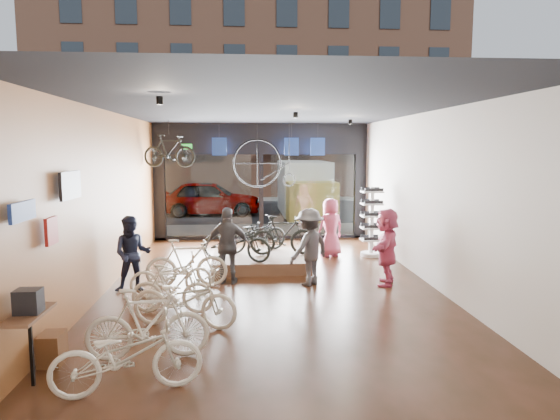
{
  "coord_description": "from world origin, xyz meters",
  "views": [
    {
      "loc": [
        -0.61,
        -10.47,
        2.99
      ],
      "look_at": [
        0.28,
        1.4,
        1.52
      ],
      "focal_mm": 32.0,
      "sensor_mm": 36.0,
      "label": 1
    }
  ],
  "objects": [
    {
      "name": "ground_plane",
      "position": [
        0.0,
        0.0,
        -0.02
      ],
      "size": [
        7.0,
        12.0,
        0.04
      ],
      "primitive_type": "cube",
      "color": "black",
      "rests_on": "ground"
    },
    {
      "name": "ceiling",
      "position": [
        0.0,
        0.0,
        3.82
      ],
      "size": [
        7.0,
        12.0,
        0.04
      ],
      "primitive_type": "cube",
      "color": "black",
      "rests_on": "ground"
    },
    {
      "name": "wall_left",
      "position": [
        -3.52,
        0.0,
        1.9
      ],
      "size": [
        0.04,
        12.0,
        3.8
      ],
      "primitive_type": "cube",
      "color": "#AB6635",
      "rests_on": "ground"
    },
    {
      "name": "wall_right",
      "position": [
        3.52,
        0.0,
        1.9
      ],
      "size": [
        0.04,
        12.0,
        3.8
      ],
      "primitive_type": "cube",
      "color": "beige",
      "rests_on": "ground"
    },
    {
      "name": "wall_back",
      "position": [
        0.0,
        -6.02,
        1.9
      ],
      "size": [
        7.0,
        0.04,
        3.8
      ],
      "primitive_type": "cube",
      "color": "beige",
      "rests_on": "ground"
    },
    {
      "name": "storefront",
      "position": [
        0.0,
        6.0,
        1.9
      ],
      "size": [
        7.0,
        0.26,
        3.8
      ],
      "primitive_type": null,
      "color": "black",
      "rests_on": "ground"
    },
    {
      "name": "exit_sign",
      "position": [
        -2.4,
        5.88,
        3.05
      ],
      "size": [
        0.35,
        0.06,
        0.18
      ],
      "primitive_type": "cube",
      "color": "#198C26",
      "rests_on": "storefront"
    },
    {
      "name": "street_road",
      "position": [
        0.0,
        15.0,
        -0.01
      ],
      "size": [
        30.0,
        18.0,
        0.02
      ],
      "primitive_type": "cube",
      "color": "black",
      "rests_on": "ground"
    },
    {
      "name": "sidewalk_near",
      "position": [
        0.0,
        7.2,
        0.06
      ],
      "size": [
        30.0,
        2.4,
        0.12
      ],
      "primitive_type": "cube",
      "color": "slate",
      "rests_on": "ground"
    },
    {
      "name": "sidewalk_far",
      "position": [
        0.0,
        19.0,
        0.06
      ],
      "size": [
        30.0,
        2.0,
        0.12
      ],
      "primitive_type": "cube",
      "color": "slate",
      "rests_on": "ground"
    },
    {
      "name": "opposite_building",
      "position": [
        0.0,
        21.5,
        7.0
      ],
      "size": [
        26.0,
        5.0,
        14.0
      ],
      "primitive_type": "cube",
      "color": "brown",
      "rests_on": "ground"
    },
    {
      "name": "street_car",
      "position": [
        -2.12,
        12.0,
        0.78
      ],
      "size": [
        4.59,
        1.85,
        1.56
      ],
      "primitive_type": "imported",
      "rotation": [
        0.0,
        0.0,
        1.57
      ],
      "color": "gray",
      "rests_on": "street_road"
    },
    {
      "name": "box_truck",
      "position": [
        2.14,
        11.0,
        1.21
      ],
      "size": [
        2.05,
        6.14,
        2.42
      ],
      "primitive_type": null,
      "color": "silver",
      "rests_on": "street_road"
    },
    {
      "name": "floor_bike_0",
      "position": [
        -2.04,
        -4.53,
        0.48
      ],
      "size": [
        1.91,
        1.0,
        0.96
      ],
      "primitive_type": "imported",
      "rotation": [
        0.0,
        0.0,
        1.78
      ],
      "color": "beige",
      "rests_on": "ground_plane"
    },
    {
      "name": "floor_bike_1",
      "position": [
        -1.98,
        -3.54,
        0.52
      ],
      "size": [
        1.78,
        0.66,
        1.04
      ],
      "primitive_type": "imported",
      "rotation": [
        0.0,
        0.0,
        1.67
      ],
      "color": "beige",
      "rests_on": "ground_plane"
    },
    {
      "name": "floor_bike_2",
      "position": [
        -1.6,
        -2.27,
        0.48
      ],
      "size": [
        1.93,
        1.1,
        0.96
      ],
      "primitive_type": "imported",
      "rotation": [
        0.0,
        0.0,
        1.3
      ],
      "color": "beige",
      "rests_on": "ground_plane"
    },
    {
      "name": "floor_bike_3",
      "position": [
        -1.9,
        -1.54,
        0.46
      ],
      "size": [
        1.56,
        0.6,
        0.91
      ],
      "primitive_type": "imported",
      "rotation": [
        0.0,
        0.0,
        1.46
      ],
      "color": "beige",
      "rests_on": "ground_plane"
    },
    {
      "name": "floor_bike_4",
      "position": [
        -2.08,
        -0.43,
        0.43
      ],
      "size": [
        1.73,
        0.89,
        0.86
      ],
      "primitive_type": "imported",
      "rotation": [
        0.0,
        0.0,
        1.77
      ],
      "color": "beige",
      "rests_on": "ground_plane"
    },
    {
      "name": "floor_bike_5",
      "position": [
        -1.84,
        0.19,
        0.53
      ],
      "size": [
        1.78,
        0.57,
        1.06
      ],
      "primitive_type": "imported",
      "rotation": [
        0.0,
        0.0,
        1.61
      ],
      "color": "beige",
      "rests_on": "ground_plane"
    },
    {
      "name": "display_platform",
      "position": [
        -0.17,
        1.83,
        0.15
      ],
      "size": [
        2.4,
        1.8,
        0.3
      ],
      "primitive_type": "cube",
      "color": "#55341E",
      "rests_on": "ground_plane"
    },
    {
      "name": "display_bike_left",
      "position": [
        -0.78,
        1.37,
        0.77
      ],
      "size": [
        1.87,
        1.3,
        0.93
      ],
      "primitive_type": "imported",
      "rotation": [
        0.0,
        0.0,
        1.15
      ],
      "color": "black",
      "rests_on": "display_platform"
    },
    {
      "name": "display_bike_mid",
      "position": [
        0.39,
        1.94,
        0.8
      ],
      "size": [
        1.68,
        0.49,
        1.01
      ],
      "primitive_type": "imported",
      "rotation": [
        0.0,
        0.0,
        1.58
      ],
      "color": "black",
      "rests_on": "display_platform"
    },
    {
      "name": "display_bike_right",
      "position": [
        -0.29,
        2.43,
        0.76
      ],
      "size": [
        1.86,
        1.33,
        0.93
      ],
      "primitive_type": "imported",
      "rotation": [
        0.0,
        0.0,
        2.02
      ],
      "color": "black",
      "rests_on": "display_platform"
    },
    {
      "name": "customer_1",
      "position": [
        -2.92,
        -0.05,
        0.8
      ],
      "size": [
        0.83,
        0.67,
        1.6
      ],
      "primitive_type": "imported",
      "rotation": [
        0.0,
        0.0,
        0.08
      ],
      "color": "#161C33",
      "rests_on": "ground_plane"
    },
    {
      "name": "customer_2",
      "position": [
        -0.94,
        0.41,
        0.85
      ],
      "size": [
        1.05,
        0.56,
        1.71
      ],
      "primitive_type": "imported",
      "rotation": [
        0.0,
        0.0,
        2.99
      ],
      "color": "#3F3F44",
      "rests_on": "ground_plane"
    },
    {
      "name": "customer_3",
      "position": [
        0.83,
        0.19,
        0.85
      ],
      "size": [
        1.24,
        1.19,
        1.69
      ],
      "primitive_type": "imported",
      "rotation": [
        0.0,
        0.0,
        3.84
      ],
      "color": "#3F3F44",
      "rests_on": "ground_plane"
    },
    {
      "name": "customer_4",
      "position": [
        1.81,
        3.05,
        0.81
      ],
      "size": [
        0.94,
        0.79,
        1.63
      ],
      "primitive_type": "imported",
      "rotation": [
        0.0,
        0.0,
        3.55
      ],
      "color": "#CC4C72",
      "rests_on": "ground_plane"
    },
    {
      "name": "customer_5",
      "position": [
        2.54,
        0.1,
        0.85
      ],
      "size": [
        1.03,
        1.65,
        1.7
      ],
      "primitive_type": "imported",
      "rotation": [
        0.0,
        0.0,
        4.35
      ],
      "color": "#CC4C72",
      "rests_on": "ground_plane"
    },
    {
      "name": "sunglasses_rack",
      "position": [
        2.95,
        2.99,
        0.97
      ],
      "size": [
        0.67,
        0.59,
        1.94
      ],
      "primitive_type": null,
      "rotation": [
        0.0,
        0.0,
        0.24
      ],
      "color": "white",
      "rests_on": "ground_plane"
    },
    {
      "name": "wall_merch",
      "position": [
        -3.38,
        -3.5,
        1.3
      ],
      "size": [
        0.4,
        2.4,
        2.6
      ],
      "primitive_type": null,
      "color": "navy",
      "rests_on": "wall_left"
    },
    {
      "name": "penny_farthing",
      "position": [
        0.14,
        4.6,
        2.5
      ],
      "size": [
        1.82,
        0.06,
        1.46
      ],
      "primitive_type": null,
      "color": "black",
      "rests_on": "ceiling"
    },
    {
      "name": "hung_bike",
      "position": [
        -2.72,
        4.2,
        2.93
      ],
      "size": [
        1.64,
        0.86,
        0.95
      ],
      "primitive_type": "imported",
      "rotation": [
        0.0,
        0.0,
        1.29
      ],
      "color": "black",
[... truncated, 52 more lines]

